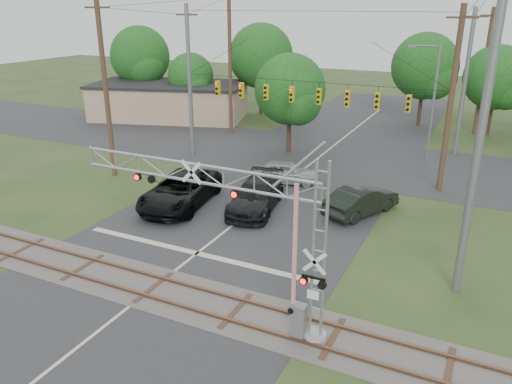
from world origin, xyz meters
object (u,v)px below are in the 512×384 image
at_px(car_dark, 256,195).
at_px(sedan_silver, 286,172).
at_px(pickup_black, 180,190).
at_px(streetlight, 431,98).
at_px(commercial_building, 170,100).
at_px(crossing_gantry, 239,219).
at_px(traffic_signal_span, 317,93).

height_order(car_dark, sedan_silver, car_dark).
relative_size(pickup_black, streetlight, 0.78).
xyz_separation_m(sedan_silver, commercial_building, (-19.16, 13.87, 1.08)).
xyz_separation_m(pickup_black, streetlight, (11.88, 15.92, 3.96)).
height_order(sedan_silver, streetlight, streetlight).
xyz_separation_m(crossing_gantry, sedan_silver, (-4.51, 15.31, -3.46)).
bearing_deg(traffic_signal_span, pickup_black, -118.17).
xyz_separation_m(pickup_black, commercial_building, (-15.00, 20.37, 0.90)).
xyz_separation_m(pickup_black, sedan_silver, (4.16, 6.50, -0.18)).
height_order(traffic_signal_span, pickup_black, traffic_signal_span).
xyz_separation_m(car_dark, streetlight, (7.50, 14.51, 4.04)).
distance_m(traffic_signal_span, sedan_silver, 5.87).
height_order(traffic_signal_span, streetlight, traffic_signal_span).
bearing_deg(crossing_gantry, sedan_silver, 106.43).
relative_size(commercial_building, streetlight, 1.99).
bearing_deg(car_dark, sedan_silver, 81.78).
height_order(pickup_black, sedan_silver, pickup_black).
xyz_separation_m(car_dark, sedan_silver, (-0.22, 5.09, -0.10)).
height_order(crossing_gantry, sedan_silver, crossing_gantry).
bearing_deg(pickup_black, car_dark, 8.98).
height_order(pickup_black, commercial_building, commercial_building).
relative_size(traffic_signal_span, commercial_building, 1.11).
xyz_separation_m(crossing_gantry, car_dark, (-4.29, 10.22, -3.36)).
height_order(traffic_signal_span, sedan_silver, traffic_signal_span).
distance_m(car_dark, commercial_building, 27.13).
bearing_deg(streetlight, commercial_building, 170.60).
bearing_deg(crossing_gantry, car_dark, 112.76).
xyz_separation_m(traffic_signal_span, pickup_black, (-5.11, -9.54, -4.74)).
distance_m(traffic_signal_span, car_dark, 9.49).
bearing_deg(traffic_signal_span, streetlight, 43.30).
xyz_separation_m(commercial_building, streetlight, (26.88, -4.45, 3.06)).
bearing_deg(pickup_black, commercial_building, 117.50).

